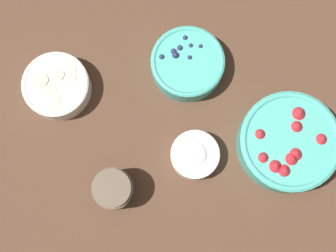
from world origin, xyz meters
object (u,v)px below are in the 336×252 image
Objects in this scene: bowl_strawberries at (289,143)px; bowl_cream at (195,155)px; bowl_blueberries at (187,64)px; bowl_bananas at (57,86)px; jar_chocolate at (114,189)px.

bowl_cream is (0.09, 0.20, -0.01)m from bowl_strawberries.
bowl_blueberries is 0.22m from bowl_cream.
bowl_bananas is 0.28m from jar_chocolate.
bowl_cream is at bearing -148.22° from bowl_bananas.
jar_chocolate is at bearing 118.92° from bowl_blueberries.
bowl_blueberries reaches higher than bowl_cream.
bowl_blueberries reaches higher than bowl_bananas.
bowl_bananas is at bearing -1.25° from jar_chocolate.
bowl_strawberries is 2.05× the size of bowl_cream.
bowl_blueberries is 1.11× the size of bowl_bananas.
bowl_cream is at bearing 65.66° from bowl_strawberries.
bowl_blueberries is at bearing 18.78° from bowl_strawberries.
bowl_bananas is at bearing 44.27° from bowl_strawberries.
jar_chocolate is at bearing 178.75° from bowl_bananas.
bowl_blueberries is 1.55× the size of bowl_cream.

